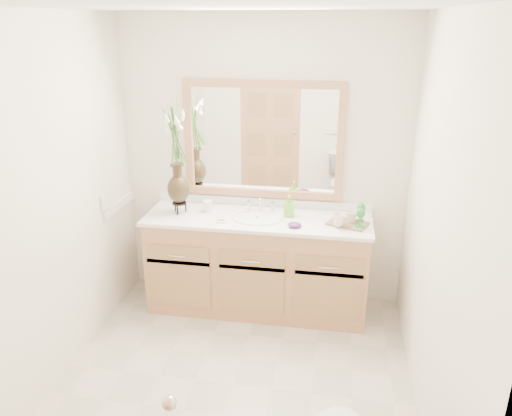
% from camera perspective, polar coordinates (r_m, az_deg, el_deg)
% --- Properties ---
extents(floor, '(2.60, 2.60, 0.00)m').
position_cam_1_polar(floor, '(3.62, -2.63, -19.48)').
color(floor, '#BAB69F').
rests_on(floor, ground).
extents(ceiling, '(2.40, 2.60, 0.02)m').
position_cam_1_polar(ceiling, '(2.77, -3.49, 22.07)').
color(ceiling, white).
rests_on(ceiling, wall_back).
extents(wall_back, '(2.40, 0.02, 2.40)m').
position_cam_1_polar(wall_back, '(4.20, 0.82, 5.05)').
color(wall_back, white).
rests_on(wall_back, floor).
extents(wall_front, '(2.40, 0.02, 2.40)m').
position_cam_1_polar(wall_front, '(1.90, -11.80, -16.40)').
color(wall_front, white).
rests_on(wall_front, floor).
extents(wall_left, '(0.02, 2.60, 2.40)m').
position_cam_1_polar(wall_left, '(3.44, -22.91, -0.21)').
color(wall_left, white).
rests_on(wall_left, floor).
extents(wall_right, '(0.02, 2.60, 2.40)m').
position_cam_1_polar(wall_right, '(2.98, 20.17, -2.96)').
color(wall_right, white).
rests_on(wall_right, floor).
extents(vanity, '(1.80, 0.55, 0.80)m').
position_cam_1_polar(vanity, '(4.23, 0.17, -6.50)').
color(vanity, tan).
rests_on(vanity, floor).
extents(counter, '(1.84, 0.57, 0.03)m').
position_cam_1_polar(counter, '(4.06, 0.18, -1.27)').
color(counter, white).
rests_on(counter, vanity).
extents(sink, '(0.38, 0.34, 0.23)m').
position_cam_1_polar(sink, '(4.05, 0.14, -1.88)').
color(sink, white).
rests_on(sink, counter).
extents(mirror, '(1.32, 0.04, 0.97)m').
position_cam_1_polar(mirror, '(4.13, 0.79, 7.71)').
color(mirror, white).
rests_on(mirror, wall_back).
extents(switch_plate, '(0.02, 0.12, 0.12)m').
position_cam_1_polar(switch_plate, '(4.13, -16.87, 0.65)').
color(switch_plate, white).
rests_on(switch_plate, wall_left).
extents(door, '(0.80, 0.03, 2.00)m').
position_cam_1_polar(door, '(2.14, -19.18, -19.06)').
color(door, tan).
rests_on(door, floor).
extents(flower_vase, '(0.21, 0.21, 0.87)m').
position_cam_1_polar(flower_vase, '(4.03, -9.16, 7.32)').
color(flower_vase, black).
rests_on(flower_vase, counter).
extents(tumbler, '(0.07, 0.07, 0.09)m').
position_cam_1_polar(tumbler, '(4.18, -5.57, 0.21)').
color(tumbler, silver).
rests_on(tumbler, counter).
extents(soap_dish, '(0.09, 0.09, 0.03)m').
position_cam_1_polar(soap_dish, '(3.97, -4.00, -1.42)').
color(soap_dish, silver).
rests_on(soap_dish, counter).
extents(soap_bottle, '(0.07, 0.08, 0.16)m').
position_cam_1_polar(soap_bottle, '(4.06, 3.81, 0.14)').
color(soap_bottle, '#71C92F').
rests_on(soap_bottle, counter).
extents(purple_dish, '(0.13, 0.11, 0.04)m').
position_cam_1_polar(purple_dish, '(3.86, 4.43, -1.93)').
color(purple_dish, '#4C2369').
rests_on(purple_dish, counter).
extents(tray, '(0.35, 0.29, 0.01)m').
position_cam_1_polar(tray, '(3.97, 10.42, -1.77)').
color(tray, brown).
rests_on(tray, counter).
extents(mug_left, '(0.13, 0.12, 0.10)m').
position_cam_1_polar(mug_left, '(3.89, 9.38, -1.28)').
color(mug_left, silver).
rests_on(mug_left, tray).
extents(mug_right, '(0.12, 0.12, 0.09)m').
position_cam_1_polar(mug_right, '(3.98, 10.85, -0.94)').
color(mug_right, silver).
rests_on(mug_right, tray).
extents(goblet_front, '(0.07, 0.07, 0.15)m').
position_cam_1_polar(goblet_front, '(3.88, 11.87, -0.70)').
color(goblet_front, '#287A30').
rests_on(goblet_front, tray).
extents(goblet_back, '(0.07, 0.07, 0.15)m').
position_cam_1_polar(goblet_back, '(4.00, 11.93, -0.08)').
color(goblet_back, '#287A30').
rests_on(goblet_back, tray).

